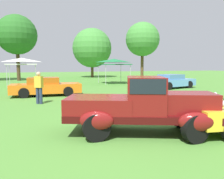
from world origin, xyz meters
TOP-DOWN VIEW (x-y plane):
  - ground_plane at (0.00, 0.00)m, footprint 120.00×120.00m
  - feature_pickup_truck at (0.24, -0.36)m, footprint 4.58×3.03m
  - show_car_orange at (-2.02, 9.20)m, footprint 4.55×1.84m
  - show_car_skyblue at (8.74, 10.51)m, footprint 4.62×2.66m
  - spectator_near_truck at (-2.51, 6.05)m, footprint 0.47×0.43m
  - canopy_tent_left_field at (-3.78, 16.79)m, footprint 2.72×2.72m
  - canopy_tent_center_field at (5.53, 16.79)m, footprint 3.04×3.04m
  - treeline_mid_left at (-4.59, 25.26)m, footprint 5.05×5.05m
  - treeline_center at (6.43, 29.83)m, footprint 6.38×6.38m
  - treeline_mid_right at (12.70, 24.12)m, footprint 5.02×5.02m

SIDE VIEW (x-z plane):
  - ground_plane at x=0.00m, z-range 0.00..0.00m
  - show_car_skyblue at x=8.74m, z-range -0.01..1.21m
  - show_car_orange at x=-2.02m, z-range -0.01..1.21m
  - feature_pickup_truck at x=0.24m, z-range 0.02..1.72m
  - spectator_near_truck at x=-2.51m, z-range 0.07..1.76m
  - canopy_tent_left_field at x=-3.78m, z-range 1.07..3.78m
  - canopy_tent_center_field at x=5.53m, z-range 1.07..3.78m
  - treeline_center at x=6.43m, z-range 0.80..8.79m
  - treeline_mid_right at x=12.70m, z-range 1.64..9.99m
  - treeline_mid_left at x=-4.59m, z-range 1.66..10.07m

